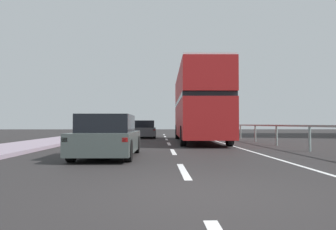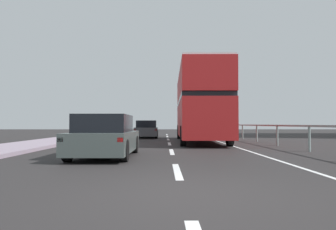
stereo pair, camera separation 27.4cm
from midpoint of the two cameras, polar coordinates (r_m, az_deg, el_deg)
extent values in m
cube|color=#292626|center=(5.23, 4.27, -14.15)|extent=(75.60, 120.00, 0.10)
cube|color=silver|center=(7.42, 2.72, -10.00)|extent=(0.16, 2.48, 0.01)
cube|color=silver|center=(12.38, 1.31, -6.63)|extent=(0.16, 2.48, 0.01)
cube|color=silver|center=(17.37, 0.71, -5.19)|extent=(0.16, 2.48, 0.01)
cube|color=silver|center=(22.36, 0.38, -4.40)|extent=(0.16, 2.48, 0.01)
cube|color=silver|center=(27.36, 0.17, -3.89)|extent=(0.16, 2.48, 0.01)
cube|color=silver|center=(32.36, 0.03, -3.54)|extent=(0.16, 2.48, 0.01)
cube|color=silver|center=(14.56, 13.35, -5.84)|extent=(0.12, 46.00, 0.01)
cube|color=gray|center=(15.24, 21.75, -1.80)|extent=(0.08, 42.00, 0.08)
cylinder|color=gray|center=(13.65, 24.59, -3.92)|extent=(0.10, 0.10, 1.01)
cylinder|color=gray|center=(16.88, 19.49, -3.50)|extent=(0.10, 0.10, 1.01)
cylinder|color=gray|center=(20.20, 16.05, -3.21)|extent=(0.10, 0.10, 1.01)
cylinder|color=gray|center=(23.57, 13.59, -2.99)|extent=(0.10, 0.10, 1.01)
cylinder|color=gray|center=(26.98, 11.74, -2.83)|extent=(0.10, 0.10, 1.01)
cylinder|color=gray|center=(30.40, 10.31, -2.70)|extent=(0.10, 0.10, 1.01)
cylinder|color=gray|center=(33.84, 9.17, -2.59)|extent=(0.10, 0.10, 1.01)
cube|color=#AB1C1D|center=(19.36, 6.08, -0.87)|extent=(2.72, 10.81, 1.97)
cube|color=black|center=(19.40, 6.07, 2.41)|extent=(2.73, 10.38, 0.24)
cube|color=#AB1C1D|center=(19.49, 6.06, 5.11)|extent=(2.72, 10.81, 1.60)
cube|color=silver|center=(19.61, 6.05, 7.58)|extent=(2.67, 10.60, 0.10)
cube|color=black|center=(24.70, 4.89, -0.80)|extent=(2.22, 0.09, 1.38)
cube|color=yellow|center=(24.84, 4.87, 4.58)|extent=(1.48, 0.07, 0.28)
cylinder|color=black|center=(23.26, 2.35, -3.06)|extent=(0.30, 1.01, 1.00)
cylinder|color=black|center=(23.44, 7.92, -3.04)|extent=(0.30, 1.01, 1.00)
cylinder|color=black|center=(15.51, 3.24, -3.78)|extent=(0.30, 1.01, 1.00)
cylinder|color=black|center=(15.78, 11.52, -3.71)|extent=(0.30, 1.01, 1.00)
cube|color=#47514F|center=(10.69, -10.41, -4.72)|extent=(1.85, 4.22, 0.64)
cube|color=black|center=(10.47, -10.60, -1.49)|extent=(1.61, 2.33, 0.56)
cube|color=red|center=(8.87, -17.92, -4.26)|extent=(0.16, 0.06, 0.12)
cube|color=red|center=(8.52, -7.66, -4.44)|extent=(0.16, 0.06, 0.12)
cylinder|color=black|center=(12.23, -12.98, -5.16)|extent=(0.21, 0.64, 0.64)
cylinder|color=black|center=(11.97, -5.33, -5.28)|extent=(0.21, 0.64, 0.64)
cylinder|color=black|center=(9.54, -16.80, -6.15)|extent=(0.21, 0.64, 0.64)
cylinder|color=black|center=(9.20, -6.98, -6.38)|extent=(0.21, 0.64, 0.64)
cube|color=#464B4F|center=(25.28, -3.53, -2.95)|extent=(1.78, 4.60, 0.63)
cube|color=black|center=(25.05, -3.54, -1.63)|extent=(1.54, 2.54, 0.54)
cube|color=red|center=(23.06, -5.63, -2.68)|extent=(0.16, 0.06, 0.12)
cube|color=red|center=(23.00, -1.83, -2.69)|extent=(0.16, 0.06, 0.12)
cylinder|color=black|center=(26.92, -5.07, -3.25)|extent=(0.21, 0.64, 0.64)
cylinder|color=black|center=(26.86, -1.73, -3.26)|extent=(0.21, 0.64, 0.64)
cylinder|color=black|center=(23.74, -5.56, -3.46)|extent=(0.21, 0.64, 0.64)
cylinder|color=black|center=(23.68, -1.77, -3.47)|extent=(0.21, 0.64, 0.64)
camera|label=1|loc=(0.14, -89.50, -0.01)|focal=33.91mm
camera|label=2|loc=(0.14, 90.50, 0.01)|focal=33.91mm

